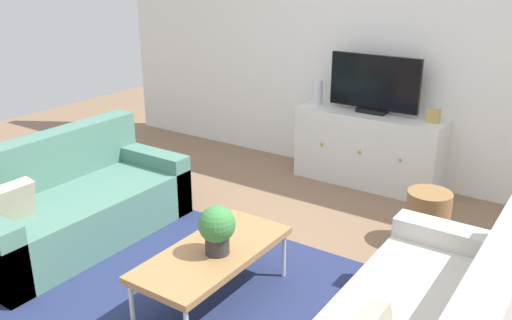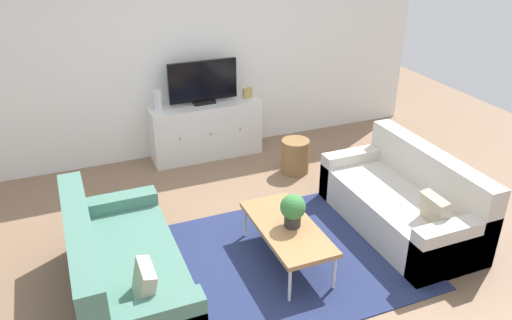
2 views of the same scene
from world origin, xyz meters
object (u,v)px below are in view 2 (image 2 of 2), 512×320
(tv_console, at_px, (206,130))
(flat_screen_tv, at_px, (203,83))
(wicker_basket, at_px, (295,156))
(glass_vase, at_px, (158,100))
(couch_right_side, at_px, (406,203))
(couch_left_side, at_px, (117,272))
(potted_plant, at_px, (293,209))
(mantel_clock, at_px, (247,93))
(coffee_table, at_px, (287,229))

(tv_console, distance_m, flat_screen_tv, 0.63)
(wicker_basket, bearing_deg, glass_vase, 149.19)
(couch_right_side, distance_m, tv_console, 2.75)
(couch_left_side, relative_size, potted_plant, 5.62)
(flat_screen_tv, height_order, glass_vase, flat_screen_tv)
(couch_right_side, distance_m, mantel_clock, 2.56)
(potted_plant, height_order, mantel_clock, mantel_clock)
(couch_left_side, xyz_separation_m, flat_screen_tv, (1.50, 2.39, 0.72))
(couch_left_side, relative_size, wicker_basket, 4.16)
(potted_plant, bearing_deg, coffee_table, 164.03)
(coffee_table, relative_size, mantel_clock, 8.41)
(flat_screen_tv, bearing_deg, glass_vase, -178.05)
(coffee_table, distance_m, flat_screen_tv, 2.55)
(couch_left_side, bearing_deg, couch_right_side, 0.00)
(tv_console, bearing_deg, mantel_clock, 0.00)
(couch_left_side, bearing_deg, tv_console, 57.80)
(tv_console, distance_m, mantel_clock, 0.72)
(flat_screen_tv, bearing_deg, tv_console, -90.00)
(coffee_table, relative_size, glass_vase, 4.37)
(couch_left_side, xyz_separation_m, mantel_clock, (2.08, 2.37, 0.51))
(tv_console, bearing_deg, potted_plant, -88.77)
(glass_vase, bearing_deg, coffee_table, -76.34)
(mantel_clock, distance_m, wicker_basket, 1.08)
(couch_right_side, xyz_separation_m, wicker_basket, (-0.51, 1.51, -0.06))
(potted_plant, bearing_deg, couch_right_side, 3.59)
(potted_plant, relative_size, tv_console, 0.22)
(tv_console, relative_size, wicker_basket, 3.36)
(couch_right_side, relative_size, tv_console, 1.24)
(glass_vase, relative_size, wicker_basket, 0.59)
(coffee_table, height_order, potted_plant, potted_plant)
(couch_left_side, relative_size, tv_console, 1.24)
(couch_left_side, bearing_deg, mantel_clock, 48.76)
(mantel_clock, bearing_deg, potted_plant, -102.25)
(couch_right_side, bearing_deg, wicker_basket, 108.63)
(glass_vase, bearing_deg, wicker_basket, -30.81)
(couch_right_side, height_order, mantel_clock, mantel_clock)
(coffee_table, xyz_separation_m, mantel_clock, (0.58, 2.45, 0.43))
(couch_right_side, bearing_deg, tv_console, 120.12)
(coffee_table, xyz_separation_m, wicker_basket, (0.86, 1.58, -0.15))
(potted_plant, bearing_deg, mantel_clock, 77.75)
(tv_console, bearing_deg, glass_vase, 180.00)
(potted_plant, distance_m, tv_console, 2.47)
(mantel_clock, height_order, wicker_basket, mantel_clock)
(couch_left_side, distance_m, couch_right_side, 2.87)
(couch_left_side, relative_size, flat_screen_tv, 2.00)
(couch_left_side, xyz_separation_m, glass_vase, (0.91, 2.37, 0.57))
(coffee_table, bearing_deg, glass_vase, 103.66)
(potted_plant, height_order, flat_screen_tv, flat_screen_tv)
(coffee_table, xyz_separation_m, potted_plant, (0.04, -0.01, 0.20))
(couch_right_side, relative_size, wicker_basket, 4.16)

